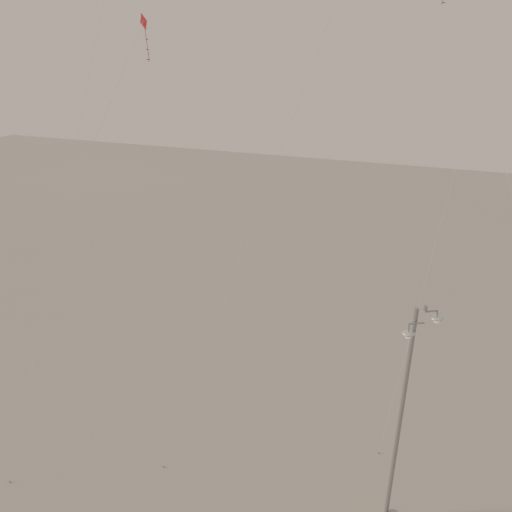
% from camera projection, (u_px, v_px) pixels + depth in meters
% --- Properties ---
extents(street_lamp, '(1.70, 1.13, 9.78)m').
position_uv_depth(street_lamp, '(404.00, 410.00, 28.22)').
color(street_lamp, gray).
rests_on(street_lamp, ground).
extents(kite_1, '(8.47, 1.74, 23.54)m').
position_uv_depth(kite_1, '(313.00, 66.00, 26.00)').
color(kite_1, black).
rests_on(kite_1, ground).
extents(kite_3, '(4.88, 11.11, 20.15)m').
position_uv_depth(kite_3, '(93.00, 148.00, 29.61)').
color(kite_3, maroon).
rests_on(kite_3, ground).
extents(kite_4, '(9.24, 8.29, 22.54)m').
position_uv_depth(kite_4, '(485.00, 94.00, 28.04)').
color(kite_4, black).
rests_on(kite_4, ground).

